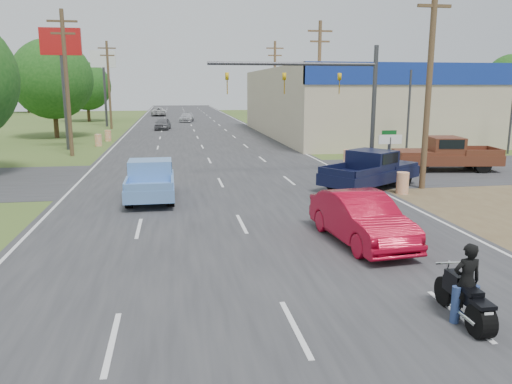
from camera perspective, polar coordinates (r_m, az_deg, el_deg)
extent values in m
plane|color=#3F5522|center=(10.51, 4.49, -15.33)|extent=(200.00, 200.00, 0.00)
cube|color=#2D2D30|center=(49.35, -6.70, 6.21)|extent=(15.00, 180.00, 0.02)
cube|color=#2D2D30|center=(27.58, -4.45, 1.83)|extent=(120.00, 10.00, 0.02)
cube|color=brown|center=(23.74, 24.96, -0.91)|extent=(8.00, 18.00, 0.01)
cube|color=#B7A88C|center=(59.89, 25.93, 9.26)|extent=(50.00, 28.00, 6.60)
cylinder|color=#4C3823|center=(25.03, 19.17, 11.68)|extent=(0.28, 0.28, 10.00)
cube|color=#4C3823|center=(25.28, 19.72, 19.39)|extent=(1.60, 0.14, 0.14)
cylinder|color=#4C3823|center=(41.77, 7.19, 12.05)|extent=(0.28, 0.28, 10.00)
cube|color=#4C3823|center=(42.00, 7.34, 17.79)|extent=(2.00, 0.14, 0.14)
cube|color=#4C3823|center=(41.92, 7.31, 16.70)|extent=(1.60, 0.14, 0.14)
cylinder|color=#4C3823|center=(59.25, 2.15, 12.05)|extent=(0.28, 0.28, 10.00)
cube|color=#4C3823|center=(59.42, 2.19, 16.10)|extent=(2.00, 0.14, 0.14)
cube|color=#4C3823|center=(59.36, 2.18, 15.33)|extent=(1.60, 0.14, 0.14)
cylinder|color=#4C3823|center=(37.76, -20.80, 11.42)|extent=(0.28, 0.28, 10.00)
cube|color=#4C3823|center=(38.01, -21.29, 17.74)|extent=(2.00, 0.14, 0.14)
cube|color=#4C3823|center=(37.93, -21.19, 16.54)|extent=(1.60, 0.14, 0.14)
cylinder|color=#4C3823|center=(61.49, -16.45, 11.58)|extent=(0.28, 0.28, 10.00)
cube|color=#4C3823|center=(61.65, -16.69, 15.48)|extent=(2.00, 0.14, 0.14)
cube|color=#4C3823|center=(61.59, -16.64, 14.74)|extent=(1.60, 0.14, 0.14)
cylinder|color=#422D19|center=(52.38, -21.91, 7.54)|extent=(0.44, 0.44, 3.24)
sphere|color=#184614|center=(52.29, -22.25, 11.86)|extent=(7.56, 7.56, 7.56)
cylinder|color=#422D19|center=(76.08, -18.59, 8.72)|extent=(0.44, 0.44, 2.88)
sphere|color=#184614|center=(76.00, -18.77, 11.37)|extent=(6.72, 6.72, 6.72)
cylinder|color=#422D19|center=(97.69, 26.88, 8.85)|extent=(0.44, 0.44, 3.60)
sphere|color=#184614|center=(97.66, 27.12, 11.42)|extent=(8.40, 8.40, 8.40)
cylinder|color=#422D19|center=(109.01, 7.98, 10.13)|extent=(0.44, 0.44, 3.42)
sphere|color=#184614|center=(108.97, 8.05, 12.32)|extent=(7.98, 7.98, 7.98)
cylinder|color=#422D19|center=(107.73, -24.62, 9.26)|extent=(0.44, 0.44, 3.78)
sphere|color=#184614|center=(107.70, -24.83, 11.71)|extent=(8.82, 8.82, 8.82)
cylinder|color=orange|center=(23.84, 16.40, 0.99)|extent=(0.56, 0.56, 1.00)
cylinder|color=orange|center=(31.74, 10.44, 3.88)|extent=(0.56, 0.56, 1.00)
cylinder|color=orange|center=(43.72, -17.57, 5.67)|extent=(0.56, 0.56, 1.00)
cylinder|color=orange|center=(47.63, -16.56, 6.20)|extent=(0.56, 0.56, 1.00)
cylinder|color=#3F3F44|center=(41.88, -21.05, 10.68)|extent=(0.30, 0.30, 9.00)
cube|color=#B21414|center=(42.01, -21.44, 15.72)|extent=(3.00, 0.35, 2.00)
cylinder|color=#3F3F44|center=(65.58, -16.89, 11.10)|extent=(0.30, 0.30, 9.00)
cube|color=white|center=(65.67, -17.09, 14.33)|extent=(3.00, 0.35, 2.00)
cylinder|color=#3F3F44|center=(25.60, 14.97, 3.38)|extent=(0.08, 0.08, 2.40)
cube|color=white|center=(25.47, 15.10, 5.83)|extent=(1.20, 0.05, 0.45)
cylinder|color=#3F3F44|center=(27.20, 14.84, 3.86)|extent=(0.08, 0.08, 2.40)
cube|color=#0C591E|center=(27.06, 14.98, 6.59)|extent=(0.80, 0.04, 0.22)
cylinder|color=#3F3F44|center=(28.25, 13.28, 8.92)|extent=(0.24, 0.24, 7.00)
cylinder|color=#3F3F44|center=(26.84, 4.34, 14.39)|extent=(9.00, 0.18, 0.18)
imported|color=gold|center=(27.52, 9.53, 13.27)|extent=(0.18, 0.40, 1.10)
imported|color=gold|center=(26.72, 3.25, 13.46)|extent=(0.18, 0.40, 1.10)
imported|color=gold|center=(26.23, -3.34, 13.48)|extent=(0.18, 0.40, 1.10)
imported|color=#A20720|center=(15.92, 11.92, -3.01)|extent=(2.12, 4.90, 1.57)
cylinder|color=black|center=(10.96, 24.32, -13.29)|extent=(0.34, 0.68, 0.67)
cylinder|color=black|center=(12.12, 20.66, -10.57)|extent=(0.14, 0.67, 0.67)
cube|color=black|center=(11.44, 22.44, -10.47)|extent=(0.26, 1.22, 0.30)
cube|color=black|center=(11.57, 21.90, -9.10)|extent=(0.28, 0.56, 0.22)
cube|color=black|center=(11.14, 23.29, -10.25)|extent=(0.32, 0.57, 0.10)
cylinder|color=white|center=(11.74, 21.26, -7.54)|extent=(0.66, 0.07, 0.05)
cube|color=white|center=(10.71, 25.06, -12.67)|extent=(0.18, 0.03, 0.12)
imported|color=black|center=(11.25, 22.90, -9.86)|extent=(0.61, 0.41, 1.63)
cylinder|color=black|center=(23.86, -13.78, 0.89)|extent=(0.30, 0.80, 0.80)
cylinder|color=black|center=(23.80, -9.76, 1.03)|extent=(0.30, 0.80, 0.80)
cylinder|color=black|center=(20.83, -14.33, -0.71)|extent=(0.30, 0.80, 0.80)
cylinder|color=black|center=(20.75, -9.73, -0.55)|extent=(0.30, 0.80, 0.80)
cube|color=#6596DA|center=(22.25, -11.92, 0.77)|extent=(2.03, 5.19, 0.52)
cube|color=#6596DA|center=(23.72, -11.83, 2.26)|extent=(1.90, 1.98, 0.18)
cube|color=#6596DA|center=(22.23, -11.99, 2.53)|extent=(1.84, 1.57, 0.85)
cube|color=black|center=(22.21, -12.00, 2.91)|extent=(1.88, 1.25, 0.45)
cube|color=#6596DA|center=(19.69, -12.21, 0.51)|extent=(1.83, 0.09, 0.30)
cylinder|color=black|center=(26.59, 13.26, 2.08)|extent=(0.89, 0.75, 0.86)
cylinder|color=black|center=(25.67, 16.62, 1.56)|extent=(0.89, 0.75, 0.86)
cylinder|color=black|center=(23.89, 8.87, 1.18)|extent=(0.89, 0.75, 0.86)
cylinder|color=black|center=(22.87, 12.45, 0.56)|extent=(0.89, 0.75, 0.86)
cube|color=black|center=(24.68, 12.91, 1.92)|extent=(5.80, 4.91, 0.56)
cube|color=black|center=(26.03, 14.98, 3.10)|extent=(2.89, 2.87, 0.19)
cube|color=black|center=(24.66, 13.13, 3.61)|extent=(2.49, 2.57, 0.91)
cube|color=black|center=(24.64, 13.15, 3.98)|extent=(2.24, 2.41, 0.48)
cube|color=black|center=(22.41, 9.10, 2.19)|extent=(1.18, 1.67, 0.32)
cylinder|color=black|center=(29.90, 18.26, 2.92)|extent=(0.96, 0.48, 0.92)
cylinder|color=black|center=(31.71, 17.17, 3.47)|extent=(0.96, 0.48, 0.92)
cylinder|color=black|center=(31.22, 24.51, 2.80)|extent=(0.96, 0.48, 0.92)
cylinder|color=black|center=(32.96, 23.13, 3.34)|extent=(0.96, 0.48, 0.92)
cube|color=#592A1A|center=(31.37, 20.85, 3.60)|extent=(6.25, 3.20, 0.60)
cube|color=#592A1A|center=(30.72, 17.78, 4.36)|extent=(2.58, 2.51, 0.21)
cube|color=#592A1A|center=(31.23, 20.75, 5.02)|extent=(2.10, 2.37, 0.98)
cube|color=black|center=(31.21, 20.77, 5.33)|extent=(1.75, 2.36, 0.52)
cube|color=#592A1A|center=(32.48, 25.74, 4.28)|extent=(0.42, 2.10, 0.34)
imported|color=slate|center=(59.18, -10.61, 7.67)|extent=(2.00, 4.12, 1.36)
imported|color=silver|center=(72.31, -7.91, 8.44)|extent=(2.44, 4.55, 1.25)
imported|color=#BABABA|center=(88.20, -11.09, 8.99)|extent=(2.70, 5.29, 1.43)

